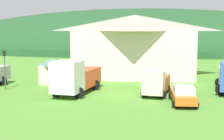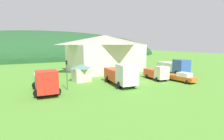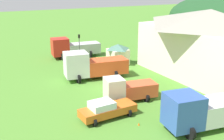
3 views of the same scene
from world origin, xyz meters
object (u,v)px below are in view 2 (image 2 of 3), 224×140
(play_shed_cream, at_px, (81,72))
(light_truck_cream, at_px, (157,73))
(depot_building, at_px, (105,53))
(traffic_cone_mid_row, at_px, (183,79))
(service_pickup_orange, at_px, (182,77))
(box_truck_blue, at_px, (174,66))
(heavy_rig_white, at_px, (121,74))
(traffic_cone_near_pickup, at_px, (88,84))
(crane_truck_red, at_px, (45,81))
(traffic_light_west, at_px, (67,72))

(play_shed_cream, xyz_separation_m, light_truck_cream, (12.20, -5.87, -0.29))
(depot_building, height_order, play_shed_cream, depot_building)
(light_truck_cream, xyz_separation_m, traffic_cone_mid_row, (4.87, -1.82, -1.27))
(service_pickup_orange, bearing_deg, light_truck_cream, -149.13)
(box_truck_blue, bearing_deg, depot_building, -127.45)
(light_truck_cream, xyz_separation_m, box_truck_blue, (7.80, 2.66, 0.38))
(box_truck_blue, bearing_deg, heavy_rig_white, -70.12)
(box_truck_blue, height_order, traffic_cone_near_pickup, box_truck_blue)
(crane_truck_red, relative_size, traffic_light_west, 1.89)
(traffic_cone_near_pickup, bearing_deg, traffic_light_west, -153.92)
(depot_building, bearing_deg, crane_truck_red, -142.13)
(play_shed_cream, bearing_deg, crane_truck_red, -146.85)
(box_truck_blue, distance_m, traffic_cone_mid_row, 5.60)
(box_truck_blue, bearing_deg, traffic_cone_near_pickup, -82.91)
(light_truck_cream, height_order, service_pickup_orange, light_truck_cream)
(play_shed_cream, xyz_separation_m, crane_truck_red, (-6.90, -4.51, 0.07))
(box_truck_blue, xyz_separation_m, traffic_cone_mid_row, (-2.93, -4.48, -1.66))
(traffic_light_west, bearing_deg, traffic_cone_near_pickup, 26.08)
(depot_building, relative_size, heavy_rig_white, 2.06)
(play_shed_cream, height_order, traffic_cone_mid_row, play_shed_cream)
(depot_building, height_order, traffic_cone_mid_row, depot_building)
(heavy_rig_white, height_order, traffic_cone_near_pickup, heavy_rig_white)
(service_pickup_orange, height_order, traffic_cone_mid_row, service_pickup_orange)
(depot_building, height_order, heavy_rig_white, depot_building)
(play_shed_cream, height_order, light_truck_cream, play_shed_cream)
(heavy_rig_white, relative_size, box_truck_blue, 1.00)
(service_pickup_orange, bearing_deg, box_truck_blue, 136.58)
(heavy_rig_white, relative_size, traffic_cone_mid_row, 15.92)
(traffic_cone_mid_row, bearing_deg, service_pickup_orange, -145.41)
(service_pickup_orange, distance_m, traffic_light_west, 19.21)
(traffic_light_west, height_order, traffic_cone_mid_row, traffic_light_west)
(crane_truck_red, relative_size, traffic_cone_near_pickup, 13.73)
(crane_truck_red, bearing_deg, heavy_rig_white, 88.08)
(depot_building, relative_size, crane_truck_red, 2.11)
(crane_truck_red, relative_size, traffic_cone_mid_row, 15.49)
(depot_building, distance_m, light_truck_cream, 14.61)
(heavy_rig_white, distance_m, traffic_cone_near_pickup, 5.71)
(play_shed_cream, height_order, heavy_rig_white, heavy_rig_white)
(traffic_light_west, distance_m, traffic_cone_mid_row, 21.43)
(play_shed_cream, xyz_separation_m, box_truck_blue, (20.00, -3.21, 0.10))
(depot_building, relative_size, traffic_cone_near_pickup, 29.03)
(play_shed_cream, relative_size, crane_truck_red, 0.38)
(traffic_light_west, xyz_separation_m, traffic_cone_near_pickup, (4.16, 2.04, -2.57))
(service_pickup_orange, xyz_separation_m, traffic_cone_mid_row, (2.55, 1.76, -0.83))
(light_truck_cream, bearing_deg, traffic_cone_near_pickup, -95.89)
(play_shed_cream, relative_size, service_pickup_orange, 0.58)
(crane_truck_red, distance_m, traffic_cone_near_pickup, 7.57)
(box_truck_blue, bearing_deg, traffic_cone_mid_row, -23.88)
(light_truck_cream, distance_m, service_pickup_orange, 4.29)
(play_shed_cream, bearing_deg, light_truck_cream, -25.70)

